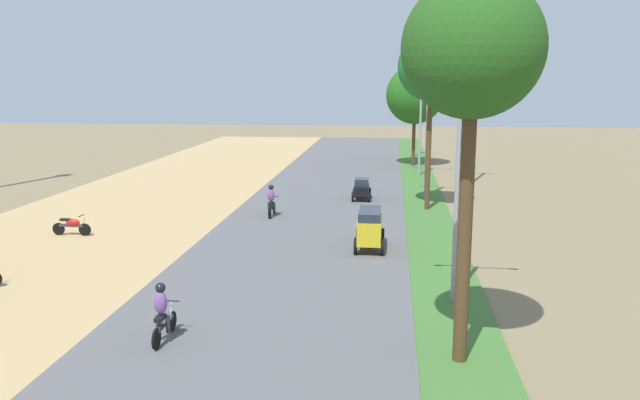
% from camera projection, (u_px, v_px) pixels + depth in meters
% --- Properties ---
extents(parked_motorbike_fifth, '(1.80, 0.54, 0.94)m').
position_uv_depth(parked_motorbike_fifth, '(72.00, 225.00, 28.80)').
color(parked_motorbike_fifth, black).
rests_on(parked_motorbike_fifth, dirt_shoulder).
extents(median_tree_nearest, '(3.30, 3.30, 9.32)m').
position_uv_depth(median_tree_nearest, '(473.00, 52.00, 14.73)').
color(median_tree_nearest, '#4C351E').
rests_on(median_tree_nearest, median_strip).
extents(median_tree_second, '(3.50, 3.50, 9.36)m').
position_uv_depth(median_tree_second, '(431.00, 67.00, 33.28)').
color(median_tree_second, '#4C351E').
rests_on(median_tree_second, median_strip).
extents(median_tree_third, '(4.56, 4.56, 7.96)m').
position_uv_depth(median_tree_third, '(415.00, 95.00, 50.90)').
color(median_tree_third, '#4C351E').
rests_on(median_tree_third, median_strip).
extents(streetlamp_near, '(3.16, 0.20, 7.35)m').
position_uv_depth(streetlamp_near, '(458.00, 168.00, 19.71)').
color(streetlamp_near, gray).
rests_on(streetlamp_near, median_strip).
extents(streetlamp_mid, '(3.16, 0.20, 8.10)m').
position_uv_depth(streetlamp_mid, '(428.00, 119.00, 37.04)').
color(streetlamp_mid, gray).
rests_on(streetlamp_mid, median_strip).
extents(streetlamp_far, '(3.16, 0.20, 7.42)m').
position_uv_depth(streetlamp_far, '(421.00, 116.00, 46.07)').
color(streetlamp_far, gray).
rests_on(streetlamp_far, median_strip).
extents(streetlamp_farthest, '(3.16, 0.20, 7.38)m').
position_uv_depth(streetlamp_farthest, '(415.00, 109.00, 57.26)').
color(streetlamp_farthest, gray).
rests_on(streetlamp_farthest, median_strip).
extents(utility_pole_near, '(1.80, 0.20, 8.45)m').
position_uv_depth(utility_pole_near, '(475.00, 118.00, 43.07)').
color(utility_pole_near, brown).
rests_on(utility_pole_near, ground).
extents(car_van_yellow, '(1.19, 2.41, 1.67)m').
position_uv_depth(car_van_yellow, '(370.00, 227.00, 26.34)').
color(car_van_yellow, gold).
rests_on(car_van_yellow, road_strip).
extents(car_hatchback_black, '(1.04, 2.00, 1.23)m').
position_uv_depth(car_hatchback_black, '(362.00, 188.00, 37.19)').
color(car_hatchback_black, black).
rests_on(car_hatchback_black, road_strip).
extents(motorbike_foreground_rider, '(0.54, 1.80, 1.66)m').
position_uv_depth(motorbike_foreground_rider, '(163.00, 313.00, 17.16)').
color(motorbike_foreground_rider, black).
rests_on(motorbike_foreground_rider, road_strip).
extents(motorbike_ahead_second, '(0.54, 1.80, 1.66)m').
position_uv_depth(motorbike_ahead_second, '(272.00, 201.00, 32.65)').
color(motorbike_ahead_second, black).
rests_on(motorbike_ahead_second, road_strip).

